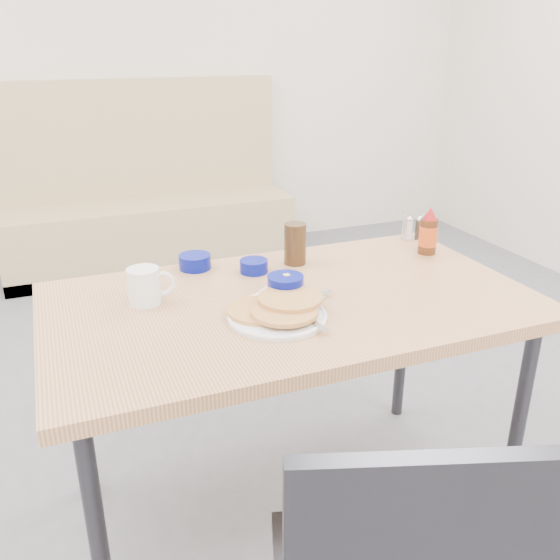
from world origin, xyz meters
name	(u,v)px	position (x,y,z in m)	size (l,w,h in m)	color
ground	(322,558)	(0.00, 0.00, 0.00)	(6.00, 6.00, 0.00)	slate
wall_back	(129,49)	(0.00, 2.97, 1.40)	(5.00, 0.06, 2.80)	beige
booth_bench	(148,213)	(0.00, 2.78, 0.35)	(1.90, 0.56, 1.22)	tan
dining_table	(291,317)	(0.00, 0.25, 0.70)	(1.40, 0.80, 0.76)	tan
pancake_plate	(278,311)	(-0.08, 0.14, 0.78)	(0.27, 0.28, 0.05)	white
coffee_mug	(146,285)	(-0.40, 0.37, 0.81)	(0.14, 0.09, 0.10)	white
grits_setting	(286,289)	(-0.02, 0.25, 0.79)	(0.25, 0.23, 0.07)	white
creamer_bowl	(195,262)	(-0.20, 0.59, 0.78)	(0.10, 0.10, 0.05)	#050E77
butter_bowl	(254,266)	(-0.03, 0.49, 0.78)	(0.09, 0.09, 0.04)	#050E77
amber_tumbler	(295,244)	(0.12, 0.51, 0.83)	(0.07, 0.07, 0.14)	#372411
condiment_caddy	(414,230)	(0.64, 0.59, 0.80)	(0.10, 0.07, 0.10)	silver
syrup_bottle	(428,234)	(0.59, 0.44, 0.83)	(0.06, 0.06, 0.17)	#47230F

